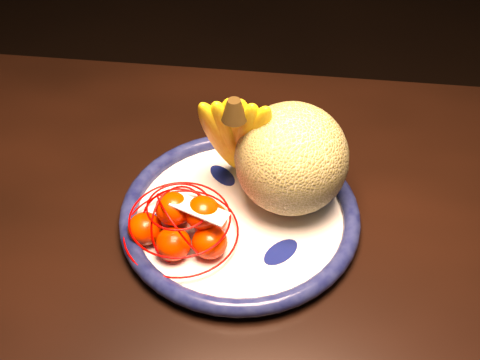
{
  "coord_description": "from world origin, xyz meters",
  "views": [
    {
      "loc": [
        -0.04,
        -0.35,
        1.33
      ],
      "look_at": [
        -0.05,
        0.21,
        0.78
      ],
      "focal_mm": 45.0,
      "sensor_mm": 36.0,
      "label": 1
    }
  ],
  "objects_px": {
    "fruit_bowl": "(240,215)",
    "cantaloupe": "(291,159)",
    "dining_table": "(361,306)",
    "banana_bunch": "(237,133)",
    "mandarin_bag": "(183,223)"
  },
  "relations": [
    {
      "from": "fruit_bowl",
      "to": "mandarin_bag",
      "type": "relative_size",
      "value": 1.67
    },
    {
      "from": "fruit_bowl",
      "to": "banana_bunch",
      "type": "height_order",
      "value": "banana_bunch"
    },
    {
      "from": "fruit_bowl",
      "to": "cantaloupe",
      "type": "bearing_deg",
      "value": 26.2
    },
    {
      "from": "banana_bunch",
      "to": "mandarin_bag",
      "type": "height_order",
      "value": "banana_bunch"
    },
    {
      "from": "dining_table",
      "to": "fruit_bowl",
      "type": "bearing_deg",
      "value": 159.13
    },
    {
      "from": "fruit_bowl",
      "to": "cantaloupe",
      "type": "xyz_separation_m",
      "value": [
        0.07,
        0.03,
        0.07
      ]
    },
    {
      "from": "dining_table",
      "to": "banana_bunch",
      "type": "xyz_separation_m",
      "value": [
        -0.17,
        0.14,
        0.18
      ]
    },
    {
      "from": "cantaloupe",
      "to": "banana_bunch",
      "type": "relative_size",
      "value": 0.8
    },
    {
      "from": "mandarin_bag",
      "to": "cantaloupe",
      "type": "bearing_deg",
      "value": 28.49
    },
    {
      "from": "mandarin_bag",
      "to": "fruit_bowl",
      "type": "bearing_deg",
      "value": 30.56
    },
    {
      "from": "dining_table",
      "to": "cantaloupe",
      "type": "xyz_separation_m",
      "value": [
        -0.1,
        0.12,
        0.16
      ]
    },
    {
      "from": "banana_bunch",
      "to": "dining_table",
      "type": "bearing_deg",
      "value": -35.91
    },
    {
      "from": "cantaloupe",
      "to": "banana_bunch",
      "type": "height_order",
      "value": "banana_bunch"
    },
    {
      "from": "dining_table",
      "to": "banana_bunch",
      "type": "bearing_deg",
      "value": 145.7
    },
    {
      "from": "fruit_bowl",
      "to": "banana_bunch",
      "type": "xyz_separation_m",
      "value": [
        -0.01,
        0.06,
        0.09
      ]
    }
  ]
}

